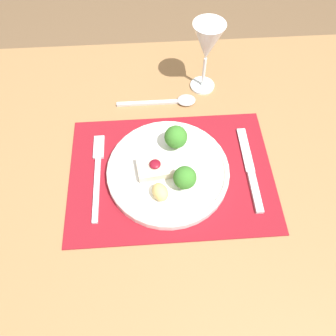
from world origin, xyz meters
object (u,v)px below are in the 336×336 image
dinner_plate (169,169)px  spoon (174,101)px  wine_glass_near (207,45)px  fork (98,170)px  knife (251,173)px

dinner_plate → spoon: 0.21m
spoon → wine_glass_near: size_ratio=1.09×
fork → wine_glass_near: 0.38m
wine_glass_near → knife: bearing=-75.1°
spoon → knife: bearing=-60.2°
fork → knife: knife is taller
fork → spoon: 0.27m
spoon → wine_glass_near: bearing=29.9°
wine_glass_near → fork: bearing=-137.0°
fork → wine_glass_near: bearing=43.0°
fork → wine_glass_near: size_ratio=1.18×
wine_glass_near → dinner_plate: bearing=-112.2°
knife → dinner_plate: bearing=176.1°
spoon → dinner_plate: bearing=-102.1°
dinner_plate → wine_glass_near: 0.30m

